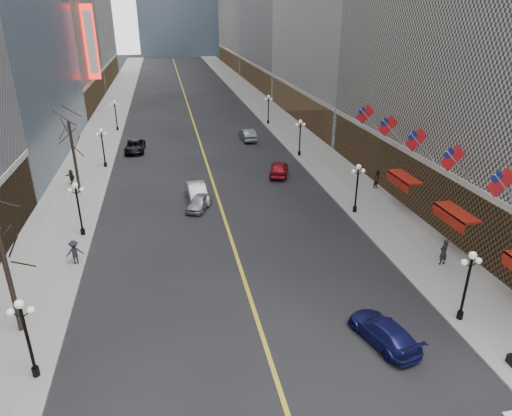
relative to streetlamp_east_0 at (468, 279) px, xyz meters
name	(u,v)px	position (x,y,z in m)	size (l,w,h in m)	color
sidewalk_east	(276,118)	(2.20, 56.00, -2.83)	(6.00, 230.00, 0.15)	gray
sidewalk_west	(105,125)	(-25.80, 56.00, -2.83)	(6.00, 230.00, 0.15)	gray
lane_line	(190,110)	(-11.80, 66.00, -2.89)	(0.25, 200.00, 0.02)	gold
streetlamp_east_0	(468,279)	(0.00, 0.00, 0.00)	(1.26, 0.44, 4.52)	black
streetlamp_east_1	(357,183)	(0.00, 16.00, 0.00)	(1.26, 0.44, 4.52)	black
streetlamp_east_2	(300,134)	(0.00, 34.00, 0.00)	(1.26, 0.44, 4.52)	black
streetlamp_east_3	(268,106)	(0.00, 52.00, 0.00)	(1.26, 0.44, 4.52)	black
streetlamp_west_0	(26,331)	(-23.60, 0.00, 0.00)	(1.26, 0.44, 4.52)	black
streetlamp_west_1	(78,203)	(-23.60, 16.00, 0.00)	(1.26, 0.44, 4.52)	black
streetlamp_west_2	(103,144)	(-23.60, 34.00, 0.00)	(1.26, 0.44, 4.52)	black
streetlamp_west_3	(115,112)	(-23.60, 52.00, 0.00)	(1.26, 0.44, 4.52)	black
flag_1	(503,185)	(3.51, 3.00, 4.39)	(2.87, 0.12, 2.87)	#B2B2B7
flag_2	(454,160)	(3.51, 8.00, 4.39)	(2.87, 0.12, 2.87)	#B2B2B7
flag_3	(418,142)	(3.51, 13.00, 4.39)	(2.87, 0.12, 2.87)	#B2B2B7
flag_4	(389,127)	(3.51, 18.00, 4.39)	(2.87, 0.12, 2.87)	#B2B2B7
flag_5	(366,116)	(3.51, 23.00, 4.39)	(2.87, 0.12, 2.87)	#B2B2B7
awning_b	(454,214)	(4.30, 8.00, 0.18)	(1.40, 4.00, 0.93)	maroon
awning_c	(402,178)	(4.30, 16.00, 0.18)	(1.40, 4.00, 0.93)	maroon
theatre_marquee	(91,42)	(-27.68, 66.00, 9.10)	(2.00, 0.55, 12.00)	red
tree_west_far	(70,133)	(-25.30, 26.00, 3.34)	(3.60, 3.60, 7.92)	#2D231C
car_nb_near	(199,202)	(-13.80, 19.75, -2.23)	(1.59, 3.94, 1.34)	#96999D
car_nb_mid	(197,192)	(-13.80, 22.00, -2.11)	(1.67, 4.78, 1.58)	#BCBCBE
car_nb_far	(135,147)	(-20.45, 40.02, -2.18)	(2.40, 5.21, 1.45)	black
car_sb_near	(384,332)	(-5.31, -0.86, -2.21)	(1.92, 4.73, 1.37)	navy
car_sb_mid	(279,168)	(-4.29, 27.43, -2.09)	(1.91, 4.76, 1.62)	maroon
car_sb_far	(248,135)	(-5.01, 42.87, -2.09)	(1.72, 4.93, 1.63)	#575C60
ped_ne_corner	(444,252)	(2.52, 5.97, -1.77)	(0.71, 0.52, 1.95)	black
ped_east_walk	(378,179)	(4.60, 21.21, -1.80)	(0.93, 0.51, 1.91)	black
ped_west_walk	(75,252)	(-23.40, 11.24, -1.84)	(1.18, 0.49, 1.83)	#212028
ped_west_far	(71,177)	(-26.44, 28.56, -1.95)	(1.49, 0.43, 1.60)	black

